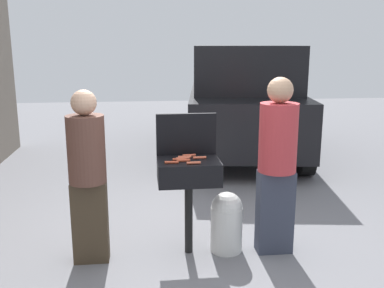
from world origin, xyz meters
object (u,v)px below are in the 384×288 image
at_px(propane_tank, 227,221).
at_px(parked_minivan, 242,99).
at_px(hot_dog_3, 200,158).
at_px(person_left, 88,171).
at_px(hot_dog_1, 189,155).
at_px(hot_dog_4, 172,162).
at_px(hot_dog_2, 179,159).
at_px(bbq_grill, 189,175).
at_px(hot_dog_6, 183,158).
at_px(hot_dog_5, 185,157).
at_px(hot_dog_7, 183,161).
at_px(hot_dog_0, 194,163).
at_px(person_right, 277,160).

xyz_separation_m(propane_tank, parked_minivan, (1.06, 4.03, 0.70)).
relative_size(hot_dog_3, person_left, 0.08).
bearing_deg(hot_dog_1, hot_dog_4, -128.22).
distance_m(hot_dog_2, propane_tank, 0.80).
bearing_deg(bbq_grill, hot_dog_2, -173.60).
bearing_deg(hot_dog_6, parked_minivan, 69.44).
bearing_deg(hot_dog_3, person_left, -174.31).
bearing_deg(bbq_grill, hot_dog_5, 114.38).
xyz_separation_m(hot_dog_4, hot_dog_6, (0.12, 0.13, 0.00)).
relative_size(bbq_grill, hot_dog_6, 7.35).
height_order(hot_dog_2, hot_dog_7, same).
distance_m(hot_dog_0, hot_dog_1, 0.28).
bearing_deg(hot_dog_1, person_left, -168.06).
height_order(hot_dog_3, person_right, person_right).
bearing_deg(hot_dog_7, person_right, -1.26).
xyz_separation_m(hot_dog_1, propane_tank, (0.36, -0.15, -0.65)).
distance_m(hot_dog_5, propane_tank, 0.77).
relative_size(hot_dog_1, hot_dog_5, 1.00).
height_order(hot_dog_6, person_right, person_right).
bearing_deg(hot_dog_0, hot_dog_5, 105.49).
distance_m(hot_dog_0, hot_dog_5, 0.23).
bearing_deg(person_right, propane_tank, -14.12).
distance_m(hot_dog_7, person_left, 0.90).
bearing_deg(parked_minivan, hot_dog_7, 77.74).
bearing_deg(hot_dog_2, hot_dog_5, 57.15).
distance_m(hot_dog_0, hot_dog_4, 0.21).
distance_m(hot_dog_3, propane_tank, 0.70).
distance_m(hot_dog_3, hot_dog_4, 0.32).
relative_size(hot_dog_0, hot_dog_6, 1.00).
bearing_deg(hot_dog_0, hot_dog_6, 116.76).
xyz_separation_m(hot_dog_6, person_right, (0.91, -0.10, -0.02)).
height_order(hot_dog_0, hot_dog_3, same).
relative_size(hot_dog_1, person_right, 0.07).
bearing_deg(hot_dog_5, person_right, -9.71).
bearing_deg(hot_dog_3, hot_dog_4, -153.09).
relative_size(hot_dog_6, hot_dog_7, 1.00).
xyz_separation_m(hot_dog_4, propane_tank, (0.55, 0.09, -0.65)).
distance_m(hot_dog_4, hot_dog_5, 0.23).
height_order(hot_dog_0, hot_dog_5, same).
relative_size(propane_tank, person_left, 0.37).
relative_size(hot_dog_1, hot_dog_7, 1.00).
bearing_deg(hot_dog_4, parked_minivan, 68.62).
relative_size(hot_dog_4, person_left, 0.08).
bearing_deg(person_left, hot_dog_0, -18.67).
relative_size(hot_dog_1, hot_dog_6, 1.00).
xyz_separation_m(hot_dog_0, hot_dog_6, (-0.09, 0.17, 0.00)).
height_order(hot_dog_2, hot_dog_5, same).
relative_size(hot_dog_4, parked_minivan, 0.03).
bearing_deg(hot_dog_1, person_right, -14.13).
xyz_separation_m(bbq_grill, hot_dog_7, (-0.06, -0.05, 0.16)).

